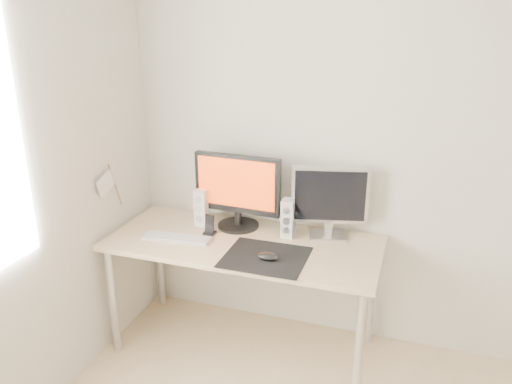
# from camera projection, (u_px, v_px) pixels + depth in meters

# --- Properties ---
(wall_back) EXTENTS (3.50, 0.00, 3.50)m
(wall_back) POSITION_uv_depth(u_px,v_px,m) (419.00, 153.00, 2.82)
(wall_back) COLOR silver
(wall_back) RESTS_ON ground
(mousepad) EXTENTS (0.45, 0.40, 0.00)m
(mousepad) POSITION_uv_depth(u_px,v_px,m) (266.00, 257.00, 2.73)
(mousepad) COLOR black
(mousepad) RESTS_ON desk
(mouse) EXTENTS (0.12, 0.07, 0.04)m
(mouse) POSITION_uv_depth(u_px,v_px,m) (267.00, 256.00, 2.69)
(mouse) COLOR black
(mouse) RESTS_ON mousepad
(desk) EXTENTS (1.60, 0.70, 0.73)m
(desk) POSITION_uv_depth(u_px,v_px,m) (243.00, 253.00, 2.96)
(desk) COLOR #D1B587
(desk) RESTS_ON ground
(main_monitor) EXTENTS (0.55, 0.27, 0.47)m
(main_monitor) POSITION_uv_depth(u_px,v_px,m) (237.00, 189.00, 3.04)
(main_monitor) COLOR black
(main_monitor) RESTS_ON desk
(second_monitor) EXTENTS (0.45, 0.21, 0.43)m
(second_monitor) POSITION_uv_depth(u_px,v_px,m) (330.00, 199.00, 2.91)
(second_monitor) COLOR silver
(second_monitor) RESTS_ON desk
(speaker_left) EXTENTS (0.07, 0.09, 0.23)m
(speaker_left) POSITION_uv_depth(u_px,v_px,m) (202.00, 207.00, 3.13)
(speaker_left) COLOR white
(speaker_left) RESTS_ON desk
(speaker_right) EXTENTS (0.07, 0.09, 0.23)m
(speaker_right) POSITION_uv_depth(u_px,v_px,m) (288.00, 218.00, 2.96)
(speaker_right) COLOR white
(speaker_right) RESTS_ON desk
(keyboard) EXTENTS (0.43, 0.15, 0.02)m
(keyboard) POSITION_uv_depth(u_px,v_px,m) (177.00, 238.00, 2.96)
(keyboard) COLOR #B5B5B7
(keyboard) RESTS_ON desk
(phone_dock) EXTENTS (0.07, 0.06, 0.13)m
(phone_dock) POSITION_uv_depth(u_px,v_px,m) (210.00, 228.00, 3.02)
(phone_dock) COLOR black
(phone_dock) RESTS_ON desk
(pennant) EXTENTS (0.01, 0.23, 0.29)m
(pennant) POSITION_uv_depth(u_px,v_px,m) (109.00, 184.00, 2.94)
(pennant) COLOR #A57F54
(pennant) RESTS_ON wall_left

